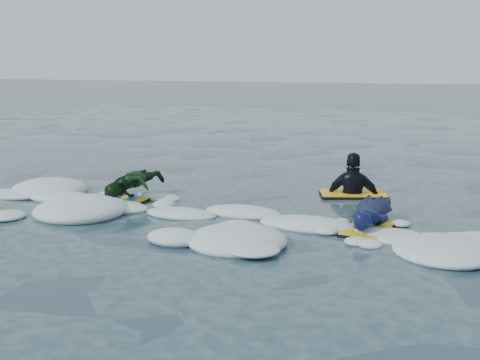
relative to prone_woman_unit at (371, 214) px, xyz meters
name	(u,v)px	position (x,y,z in m)	size (l,w,h in m)	color
ground	(203,251)	(-1.65, -1.66, -0.18)	(120.00, 120.00, 0.00)	#172538
foam_band	(235,228)	(-1.65, -0.63, -0.18)	(12.00, 3.10, 0.30)	white
prone_woman_unit	(371,214)	(0.00, 0.00, 0.00)	(0.64, 1.45, 0.36)	black
prone_child_unit	(134,187)	(-3.66, 0.24, 0.06)	(0.70, 1.26, 0.48)	black
waiting_rider_unit	(353,201)	(-0.53, 1.75, -0.24)	(1.18, 0.88, 1.57)	black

